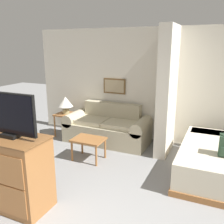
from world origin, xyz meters
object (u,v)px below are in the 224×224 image
at_px(coffee_table, 89,142).
at_px(tv, 8,115).
at_px(couch, 107,128).
at_px(tv_dresser, 15,172).
at_px(bed, 223,161).
at_px(table_lamp, 65,102).

distance_m(coffee_table, tv, 1.98).
relative_size(couch, tv, 2.27).
xyz_separation_m(coffee_table, tv_dresser, (-0.19, -1.72, 0.14)).
distance_m(tv_dresser, bed, 3.39).
distance_m(table_lamp, tv_dresser, 2.90).
distance_m(couch, tv, 2.92).
bearing_deg(couch, bed, -13.81).
bearing_deg(coffee_table, couch, 93.98).
height_order(table_lamp, tv, tv).
xyz_separation_m(tv_dresser, tv, (0.00, 0.00, 0.82)).
bearing_deg(tv, table_lamp, 110.25).
xyz_separation_m(coffee_table, bed, (2.44, 0.40, -0.11)).
height_order(coffee_table, tv_dresser, tv_dresser).
xyz_separation_m(coffee_table, tv, (-0.19, -1.72, 0.96)).
height_order(tv_dresser, bed, tv_dresser).
bearing_deg(table_lamp, tv, -69.75).
bearing_deg(tv, couch, 87.47).
xyz_separation_m(couch, table_lamp, (-1.12, -0.03, 0.52)).
bearing_deg(table_lamp, bed, -9.15).
bearing_deg(couch, tv_dresser, -92.53).
height_order(couch, coffee_table, couch).
relative_size(coffee_table, bed, 0.30).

